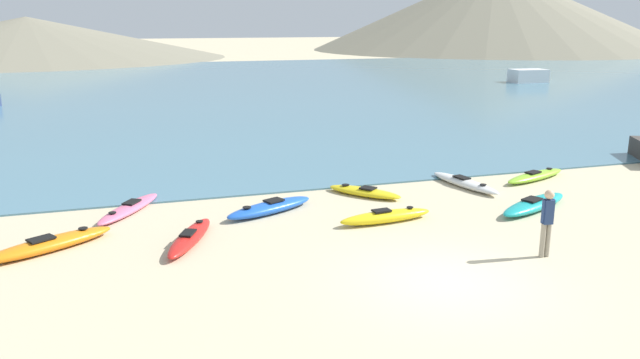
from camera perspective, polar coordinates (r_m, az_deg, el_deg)
ground_plane at (r=14.71m, az=11.56°, el=-9.08°), size 400.00×400.00×0.00m
bay_water at (r=55.79m, az=-10.67°, el=8.21°), size 160.00×70.00×0.06m
far_hill_left at (r=108.25m, az=-25.16°, el=11.66°), size 60.09×60.09×6.31m
far_hill_midleft at (r=132.18m, az=15.56°, el=14.78°), size 71.27×71.27×15.76m
kayak_on_sand_0 at (r=18.45m, az=6.03°, el=-3.38°), size 2.99×0.85×0.40m
kayak_on_sand_1 at (r=19.28m, az=-4.60°, el=-2.56°), size 3.18×2.01×0.40m
kayak_on_sand_2 at (r=17.60m, az=-23.57°, el=-5.44°), size 3.38×2.44×0.40m
kayak_on_sand_3 at (r=17.07m, az=-11.79°, el=-5.18°), size 1.81×3.10×0.36m
kayak_on_sand_4 at (r=24.56m, az=19.09°, el=0.31°), size 3.29×1.74×0.34m
kayak_on_sand_5 at (r=20.69m, az=19.01°, el=-2.15°), size 3.46×2.19×0.40m
kayak_on_sand_6 at (r=22.83m, az=13.09°, el=-0.29°), size 1.26×3.45×0.34m
kayak_on_sand_7 at (r=20.18m, az=-17.05°, el=-2.53°), size 2.30×3.22×0.31m
kayak_on_sand_8 at (r=21.18m, az=4.09°, el=-1.13°), size 2.32×2.57×0.31m
person_near_foreground at (r=16.48m, az=20.06°, el=-3.40°), size 0.35×0.24×1.74m
moored_boat_0 at (r=63.10m, az=18.49°, el=8.99°), size 3.42×2.20×1.20m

